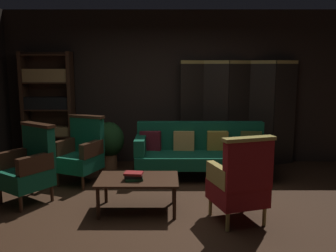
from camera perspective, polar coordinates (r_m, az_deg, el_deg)
name	(u,v)px	position (r m, az deg, el deg)	size (l,w,h in m)	color
ground_plane	(168,211)	(4.63, -0.02, -13.35)	(10.00, 10.00, 0.00)	#331E11
back_wall	(168,88)	(6.73, 0.03, 6.08)	(7.20, 0.10, 2.80)	black
folding_screen	(239,111)	(6.68, 11.20, 2.31)	(2.13, 0.26, 1.90)	black
bookshelf	(49,105)	(6.85, -18.31, 3.11)	(0.90, 0.32, 2.05)	#382114
velvet_couch	(202,149)	(5.90, 5.37, -3.70)	(2.12, 0.78, 0.88)	#382114
coffee_table	(139,182)	(4.53, -4.69, -8.81)	(1.00, 0.64, 0.42)	#382114
armchair_gilt_accent	(241,182)	(4.23, 11.49, -8.67)	(0.73, 0.72, 1.04)	tan
armchair_wing_left	(82,152)	(5.71, -13.47, -4.00)	(0.76, 0.76, 1.04)	#382114
armchair_wing_right	(30,166)	(5.13, -21.06, -5.91)	(0.81, 0.81, 1.04)	#382114
potted_plant	(110,142)	(6.42, -9.26, -2.48)	(0.54, 0.54, 0.83)	brown
book_green_cloth	(134,179)	(4.45, -5.37, -8.34)	(0.21, 0.16, 0.03)	#1E4C28
book_black_cloth	(134,176)	(4.44, -5.37, -7.92)	(0.22, 0.15, 0.04)	black
book_red_leather	(134,173)	(4.43, -5.38, -7.50)	(0.22, 0.15, 0.03)	maroon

